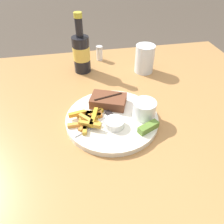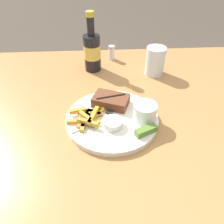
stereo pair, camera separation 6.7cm
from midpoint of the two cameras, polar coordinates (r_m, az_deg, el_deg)
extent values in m
plane|color=#4C4238|center=(1.33, -1.62, -27.34)|extent=(12.00, 12.00, 0.00)
cube|color=#A87542|center=(0.71, -2.71, -3.70)|extent=(1.28, 1.07, 0.04)
cylinder|color=#A87542|center=(1.46, 17.73, 1.31)|extent=(0.06, 0.06, 0.72)
cylinder|color=silver|center=(0.69, -2.78, -2.08)|extent=(0.29, 0.29, 0.01)
cylinder|color=white|center=(0.68, -2.80, -1.53)|extent=(0.29, 0.29, 0.00)
cube|color=brown|center=(0.72, -3.73, 2.84)|extent=(0.13, 0.11, 0.03)
cube|color=black|center=(0.71, -3.79, 3.92)|extent=(0.10, 0.03, 0.00)
cube|color=orange|center=(0.68, -11.93, -0.56)|extent=(0.05, 0.02, 0.01)
cube|color=orange|center=(0.68, -7.94, -1.37)|extent=(0.06, 0.02, 0.01)
cube|color=gold|center=(0.66, -9.70, -1.86)|extent=(0.04, 0.05, 0.01)
cube|color=gold|center=(0.69, -7.91, -0.32)|extent=(0.07, 0.03, 0.01)
cube|color=#CC8738|center=(0.66, -12.36, -3.46)|extent=(0.05, 0.01, 0.01)
cube|color=gold|center=(0.66, -9.87, -3.27)|extent=(0.02, 0.08, 0.01)
cube|color=gold|center=(0.67, -9.45, -2.37)|extent=(0.03, 0.08, 0.01)
cube|color=orange|center=(0.66, -9.49, -3.35)|extent=(0.06, 0.05, 0.01)
cube|color=gold|center=(0.67, -8.42, -2.16)|extent=(0.06, 0.07, 0.01)
cube|color=orange|center=(0.69, -8.79, -0.57)|extent=(0.08, 0.02, 0.01)
cube|color=gold|center=(0.67, -8.98, -2.04)|extent=(0.06, 0.01, 0.01)
cube|color=gold|center=(0.69, -8.18, -0.62)|extent=(0.06, 0.04, 0.01)
cube|color=gold|center=(0.66, -7.69, -1.45)|extent=(0.04, 0.08, 0.01)
cube|color=gold|center=(0.64, -8.85, -3.30)|extent=(0.07, 0.04, 0.01)
cylinder|color=white|center=(0.67, 5.63, 0.63)|extent=(0.07, 0.07, 0.05)
cylinder|color=beige|center=(0.66, 5.74, 2.02)|extent=(0.07, 0.07, 0.01)
cylinder|color=silver|center=(0.65, -1.85, -2.99)|extent=(0.06, 0.06, 0.02)
cylinder|color=#C67A4C|center=(0.64, -1.87, -2.45)|extent=(0.05, 0.05, 0.01)
cube|color=#567A2D|center=(0.64, 6.54, -4.12)|extent=(0.07, 0.05, 0.02)
cube|color=#B7B7BC|center=(0.65, -9.07, -4.40)|extent=(0.09, 0.06, 0.00)
cube|color=#B7B7BC|center=(0.67, -3.91, -2.15)|extent=(0.03, 0.02, 0.00)
cube|color=#B7B7BC|center=(0.67, -4.13, -1.95)|extent=(0.03, 0.02, 0.00)
cube|color=#B7B7BC|center=(0.68, -4.35, -1.75)|extent=(0.03, 0.02, 0.00)
cube|color=#B7B7BC|center=(0.73, -6.46, 1.95)|extent=(0.06, 0.11, 0.00)
cube|color=black|center=(0.68, -2.79, -1.31)|extent=(0.04, 0.06, 0.01)
cylinder|color=black|center=(0.94, -10.06, 14.47)|extent=(0.07, 0.07, 0.15)
cylinder|color=gold|center=(0.93, -10.11, 14.88)|extent=(0.07, 0.07, 0.06)
cylinder|color=black|center=(0.90, -10.90, 20.80)|extent=(0.03, 0.03, 0.07)
cylinder|color=gold|center=(0.88, -11.29, 23.57)|extent=(0.03, 0.03, 0.02)
cylinder|color=silver|center=(0.93, 6.43, 13.59)|extent=(0.08, 0.08, 0.11)
cylinder|color=white|center=(1.04, -5.18, 14.77)|extent=(0.03, 0.03, 0.05)
cylinder|color=#B7B7BC|center=(1.03, -5.29, 16.41)|extent=(0.03, 0.03, 0.01)
camera|label=1|loc=(0.03, -92.86, -2.41)|focal=35.00mm
camera|label=2|loc=(0.03, 87.14, 2.41)|focal=35.00mm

